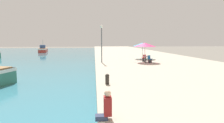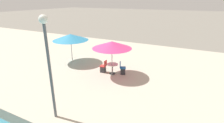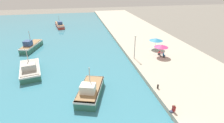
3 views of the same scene
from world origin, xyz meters
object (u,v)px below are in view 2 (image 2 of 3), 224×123
Objects in this scene: cafe_umbrella_pink at (112,45)px; cafe_table at (112,67)px; cafe_umbrella_white at (71,37)px; lamppost at (48,52)px; cafe_chair_right at (122,70)px; cafe_chair_left at (103,68)px.

cafe_umbrella_pink reaches higher than cafe_table.
cafe_umbrella_white is 7.56m from lamppost.
cafe_umbrella_white is at bearing -117.96° from cafe_chair_right.
cafe_umbrella_pink reaches higher than cafe_chair_right.
cafe_chair_right is 6.49m from lamppost.
cafe_chair_left is 6.18m from lamppost.
cafe_umbrella_pink is at bearing -101.70° from cafe_umbrella_white.
lamppost is at bearing 179.03° from cafe_table.
cafe_umbrella_pink reaches higher than cafe_umbrella_white.
cafe_umbrella_white is 3.65× the size of cafe_table.
cafe_umbrella_pink is 2.02m from cafe_chair_right.
cafe_umbrella_pink is 0.59× the size of lamppost.
cafe_table is 0.75m from cafe_chair_right.
cafe_umbrella_white is 5.24m from cafe_chair_right.
cafe_chair_left is (-0.05, 0.72, -0.21)m from cafe_table.
lamppost reaches higher than cafe_table.
cafe_umbrella_white is at bearing 73.46° from cafe_chair_left.
lamppost is (-5.49, -0.63, 2.77)m from cafe_chair_left.
cafe_umbrella_pink is 2.96× the size of cafe_chair_right.
cafe_umbrella_pink is at bearing -1.63° from lamppost.
cafe_chair_left is 1.43m from cafe_chair_right.
cafe_chair_left is at bearing 6.52° from lamppost.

